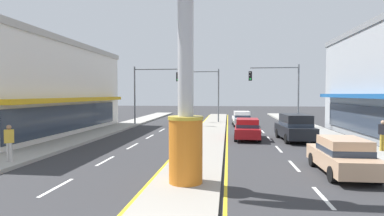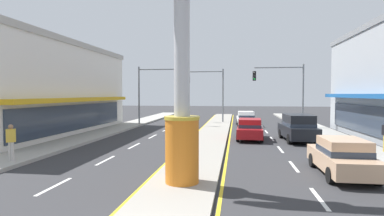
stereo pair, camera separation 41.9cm
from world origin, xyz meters
name	(u,v)px [view 1 (the left image)]	position (x,y,z in m)	size (l,w,h in m)	color
median_strip	(208,137)	(0.00, 18.00, 0.07)	(2.51, 52.00, 0.14)	gray
sidewalk_left	(82,138)	(-9.17, 16.00, 0.09)	(2.62, 60.00, 0.18)	#9E9B93
sidewalk_right	(344,143)	(9.17, 16.00, 0.09)	(2.62, 60.00, 0.18)	#9E9B93
lane_markings	(207,140)	(0.00, 16.65, 0.00)	(9.25, 52.00, 0.01)	silver
district_sign	(186,63)	(0.00, 5.48, 4.41)	(6.28, 1.27, 8.62)	orange
storefront_left	(16,88)	(-15.50, 17.65, 3.78)	(10.86, 19.87, 7.55)	silver
traffic_light_left_side	(151,85)	(-6.49, 26.04, 4.25)	(4.86, 0.46, 6.20)	slate
traffic_light_right_side	(280,85)	(6.49, 25.47, 4.25)	(4.86, 0.46, 6.20)	slate
traffic_light_median_far	(205,86)	(-1.11, 30.04, 4.19)	(4.20, 0.46, 6.20)	slate
suv_near_right_lane	(295,127)	(6.21, 17.08, 0.98)	(2.16, 4.70, 1.90)	black
sedan_far_right_lane	(242,118)	(2.91, 27.07, 0.79)	(1.97, 4.37, 1.53)	white
sedan_mid_left_lane	(247,129)	(2.90, 17.44, 0.79)	(1.98, 4.37, 1.53)	maroon
sedan_far_left_oncoming	(342,156)	(6.21, 7.85, 0.79)	(1.87, 4.31, 1.53)	tan
pedestrian_near_kerb	(9,141)	(-8.61, 7.76, 1.15)	(0.46, 0.40, 1.72)	#B7B2AD
pedestrian_far_side	(383,134)	(10.02, 12.70, 1.14)	(0.45, 0.42, 1.69)	gold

